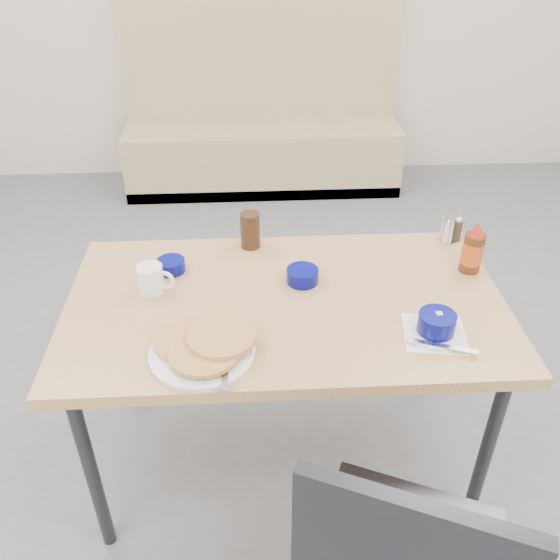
{
  "coord_description": "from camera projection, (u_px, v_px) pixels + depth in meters",
  "views": [
    {
      "loc": [
        -0.1,
        -1.27,
        1.88
      ],
      "look_at": [
        -0.02,
        0.28,
        0.82
      ],
      "focal_mm": 38.0,
      "sensor_mm": 36.0,
      "label": 1
    }
  ],
  "objects": [
    {
      "name": "booth_bench",
      "position": [
        263.0,
        136.0,
        4.21
      ],
      "size": [
        1.9,
        0.56,
        1.22
      ],
      "color": "tan",
      "rests_on": "ground"
    },
    {
      "name": "ground",
      "position": [
        289.0,
        512.0,
        2.12
      ],
      "size": [
        6.0,
        6.0,
        0.0
      ],
      "primitive_type": "plane",
      "color": "slate",
      "rests_on": "ground"
    },
    {
      "name": "amber_tumbler",
      "position": [
        250.0,
        230.0,
        2.13
      ],
      "size": [
        0.09,
        0.09,
        0.13
      ],
      "primitive_type": "cylinder",
      "rotation": [
        0.0,
        0.0,
        -0.28
      ],
      "color": "black",
      "rests_on": "dining_table"
    },
    {
      "name": "syrup_bottle",
      "position": [
        473.0,
        250.0,
        1.99
      ],
      "size": [
        0.07,
        0.07,
        0.19
      ],
      "rotation": [
        0.0,
        0.0,
        -0.2
      ],
      "color": "#47230F",
      "rests_on": "dining_table"
    },
    {
      "name": "coffee_mug",
      "position": [
        152.0,
        279.0,
        1.91
      ],
      "size": [
        0.12,
        0.08,
        0.09
      ],
      "rotation": [
        0.0,
        0.0,
        -0.22
      ],
      "color": "white",
      "rests_on": "dining_table"
    },
    {
      "name": "butter_bowl",
      "position": [
        303.0,
        276.0,
        1.97
      ],
      "size": [
        0.11,
        0.11,
        0.05
      ],
      "rotation": [
        0.0,
        0.0,
        -0.29
      ],
      "color": "#040964",
      "rests_on": "dining_table"
    },
    {
      "name": "condiment_caddy",
      "position": [
        453.0,
        231.0,
        2.18
      ],
      "size": [
        0.1,
        0.09,
        0.11
      ],
      "rotation": [
        0.0,
        0.0,
        0.42
      ],
      "color": "silver",
      "rests_on": "dining_table"
    },
    {
      "name": "pancake_plate",
      "position": [
        203.0,
        348.0,
        1.67
      ],
      "size": [
        0.31,
        0.32,
        0.05
      ],
      "rotation": [
        0.0,
        0.0,
        -0.26
      ],
      "color": "white",
      "rests_on": "dining_table"
    },
    {
      "name": "dining_table",
      "position": [
        286.0,
        315.0,
        1.93
      ],
      "size": [
        1.4,
        0.8,
        0.76
      ],
      "color": "tan",
      "rests_on": "ground"
    },
    {
      "name": "creamer_bowl",
      "position": [
        171.0,
        265.0,
        2.02
      ],
      "size": [
        0.1,
        0.1,
        0.04
      ],
      "rotation": [
        0.0,
        0.0,
        -0.09
      ],
      "color": "#040964",
      "rests_on": "dining_table"
    },
    {
      "name": "grits_setting",
      "position": [
        436.0,
        326.0,
        1.73
      ],
      "size": [
        0.2,
        0.22,
        0.08
      ],
      "rotation": [
        0.0,
        0.0,
        -0.14
      ],
      "color": "white",
      "rests_on": "dining_table"
    }
  ]
}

